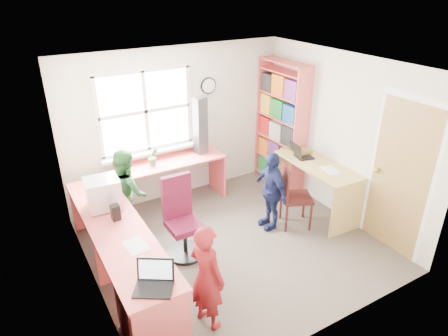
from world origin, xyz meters
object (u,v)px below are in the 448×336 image
Objects in this scene: swivel_chair at (182,222)px; cd_tower at (200,126)px; laptop_right at (300,153)px; person_green at (127,193)px; l_desk at (147,260)px; person_red at (207,277)px; crt_monitor at (103,193)px; bookshelf at (281,128)px; potted_plant at (153,157)px; person_navy at (271,191)px; laptop_left at (154,281)px; wooden_chair at (292,194)px; right_desk at (318,177)px.

swivel_chair is 1.19× the size of cd_tower.
person_green is (-2.56, 0.54, -0.23)m from laptop_right.
cd_tower reaches higher than swivel_chair.
laptop_right is at bearing -106.95° from person_green.
person_red is (0.37, -0.72, 0.14)m from l_desk.
crt_monitor is 0.46× the size of cd_tower.
crt_monitor is at bearing -168.85° from bookshelf.
person_green is (-0.45, 0.78, 0.17)m from swivel_chair.
potted_plant is (0.11, 1.18, 0.43)m from swivel_chair.
person_green is at bearing 89.35° from laptop_right.
person_navy is at bearing 11.65° from l_desk.
cd_tower is at bearing 53.13° from swivel_chair.
laptop_left is (-0.83, -1.23, 0.34)m from swivel_chair.
person_navy is at bearing 60.70° from laptop_left.
wooden_chair is at bearing 68.13° from person_navy.
person_navy reaches higher than swivel_chair.
person_red is at bearing -103.39° from swivel_chair.
potted_plant is (0.93, 2.42, 0.08)m from laptop_left.
potted_plant is at bearing -132.50° from person_navy.
swivel_chair is at bearing -29.87° from person_red.
person_green is at bearing 80.73° from l_desk.
crt_monitor reaches higher than potted_plant.
swivel_chair reaches higher than laptop_left.
potted_plant is (-0.83, -0.07, -0.31)m from cd_tower.
swivel_chair is 2.16m from laptop_right.
bookshelf is 2.56m from swivel_chair.
potted_plant is (-2.00, 0.94, 0.03)m from laptop_right.
crt_monitor is 0.36× the size of person_navy.
bookshelf is at bearing -21.10° from cd_tower.
crt_monitor is at bearing 131.58° from person_green.
l_desk is 2.29m from wooden_chair.
laptop_right is 2.81m from person_red.
crt_monitor is at bearing 99.00° from laptop_right.
swivel_chair is at bearing -136.15° from cd_tower.
person_navy is at bearing -120.82° from person_green.
right_desk is 1.19× the size of person_red.
person_red is (-1.22, -2.47, -0.61)m from cd_tower.
swivel_chair is at bearing -18.74° from crt_monitor.
wooden_chair is (-0.59, -0.12, -0.07)m from right_desk.
laptop_left is 3.28m from laptop_right.
l_desk is 2.07× the size of right_desk.
bookshelf is 2.32× the size of cd_tower.
l_desk is at bearing -75.07° from person_navy.
bookshelf reaches higher than l_desk.
crt_monitor is 1.60m from laptop_left.
l_desk is at bearing -73.33° from crt_monitor.
l_desk is at bearing 10.52° from person_red.
wooden_chair is 2.09m from potted_plant.
person_green is at bearing -144.00° from potted_plant.
wooden_chair is 2.15m from person_red.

